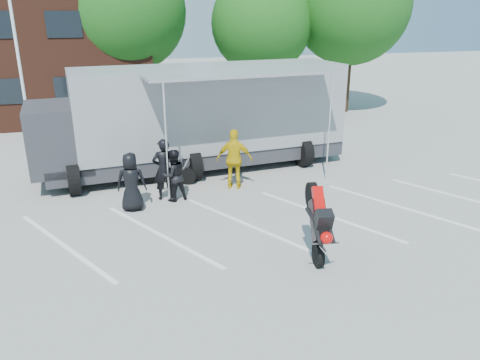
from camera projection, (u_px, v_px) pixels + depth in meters
name	position (u px, v px, depth m)	size (l,w,h in m)	color
ground	(250.00, 241.00, 12.01)	(100.00, 100.00, 0.00)	gray
parking_bay_lines	(240.00, 225.00, 12.91)	(18.00, 5.00, 0.01)	white
flagpole	(21.00, 26.00, 17.83)	(1.61, 0.12, 8.00)	white
tree_left	(127.00, 11.00, 24.15)	(6.12, 6.12, 8.64)	#382314
tree_mid	(262.00, 24.00, 25.17)	(5.44, 5.44, 7.68)	#382314
tree_right	(351.00, 5.00, 25.63)	(6.46, 6.46, 9.12)	#382314
transporter_truck	(200.00, 168.00, 17.61)	(11.81, 5.69, 3.76)	gray
parked_motorcycle	(168.00, 184.00, 16.01)	(0.65, 1.95, 1.02)	#BBBBC1
stunt_bike_rider	(310.00, 252.00, 11.47)	(0.80, 1.69, 1.99)	black
spectator_leather_a	(131.00, 182.00, 13.64)	(0.86, 0.56, 1.76)	black
spectator_leather_b	(164.00, 169.00, 14.43)	(0.71, 0.47, 1.95)	black
spectator_leather_c	(174.00, 175.00, 14.37)	(0.80, 0.62, 1.64)	black
spectator_hivis	(235.00, 159.00, 15.33)	(1.17, 0.49, 2.00)	#DFB90B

